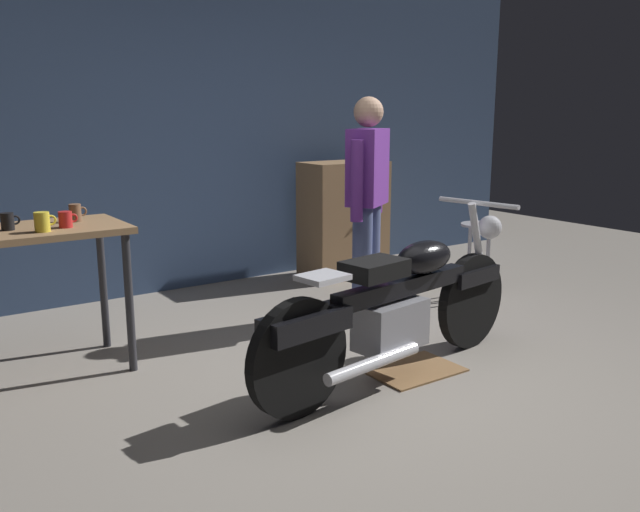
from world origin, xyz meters
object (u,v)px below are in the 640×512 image
(person_standing, at_px, (367,199))
(wooden_dresser, at_px, (344,219))
(motorcycle, at_px, (399,304))
(shop_stool, at_px, (479,240))
(mug_red_diner, at_px, (66,219))
(mug_yellow_tall, at_px, (42,222))
(mug_brown_stoneware, at_px, (76,213))
(mug_black_matte, at_px, (8,221))

(person_standing, xyz_separation_m, wooden_dresser, (0.66, 1.18, -0.38))
(motorcycle, height_order, person_standing, person_standing)
(person_standing, bearing_deg, motorcycle, 27.57)
(shop_stool, bearing_deg, mug_red_diner, 176.08)
(wooden_dresser, distance_m, mug_red_diner, 3.03)
(person_standing, xyz_separation_m, mug_yellow_tall, (-2.29, 0.06, 0.03))
(motorcycle, height_order, shop_stool, motorcycle)
(shop_stool, distance_m, wooden_dresser, 1.37)
(wooden_dresser, xyz_separation_m, mug_yellow_tall, (-2.95, -1.12, 0.41))
(shop_stool, xyz_separation_m, mug_brown_stoneware, (-3.18, 0.41, 0.46))
(mug_red_diner, bearing_deg, shop_stool, -3.92)
(person_standing, relative_size, mug_yellow_tall, 13.83)
(mug_red_diner, bearing_deg, motorcycle, -36.50)
(mug_yellow_tall, relative_size, mug_black_matte, 1.14)
(mug_black_matte, bearing_deg, shop_stool, -5.12)
(shop_stool, bearing_deg, mug_black_matte, 174.88)
(wooden_dresser, bearing_deg, shop_stool, -69.33)
(wooden_dresser, bearing_deg, mug_black_matte, -162.90)
(wooden_dresser, bearing_deg, mug_yellow_tall, -159.21)
(motorcycle, distance_m, mug_red_diner, 2.01)
(person_standing, height_order, mug_red_diner, person_standing)
(shop_stool, bearing_deg, mug_yellow_tall, 177.41)
(shop_stool, relative_size, mug_red_diner, 5.85)
(motorcycle, relative_size, wooden_dresser, 1.98)
(shop_stool, relative_size, mug_black_matte, 6.02)
(person_standing, relative_size, mug_black_matte, 15.71)
(mug_yellow_tall, xyz_separation_m, mug_black_matte, (-0.15, 0.17, -0.01))
(wooden_dresser, bearing_deg, motorcycle, -119.28)
(person_standing, bearing_deg, mug_brown_stoneware, -42.11)
(wooden_dresser, height_order, mug_yellow_tall, wooden_dresser)
(wooden_dresser, height_order, mug_red_diner, wooden_dresser)
(mug_brown_stoneware, bearing_deg, motorcycle, -42.72)
(mug_black_matte, bearing_deg, person_standing, -5.30)
(mug_brown_stoneware, height_order, mug_black_matte, mug_brown_stoneware)
(motorcycle, xyz_separation_m, mug_yellow_tall, (-1.71, 1.09, 0.51))
(mug_red_diner, bearing_deg, mug_brown_stoneware, 60.43)
(person_standing, height_order, mug_black_matte, person_standing)
(motorcycle, height_order, mug_black_matte, mug_black_matte)
(mug_brown_stoneware, distance_m, mug_red_diner, 0.22)
(motorcycle, relative_size, mug_black_matte, 20.46)
(wooden_dresser, bearing_deg, mug_brown_stoneware, -162.30)
(person_standing, distance_m, mug_yellow_tall, 2.29)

